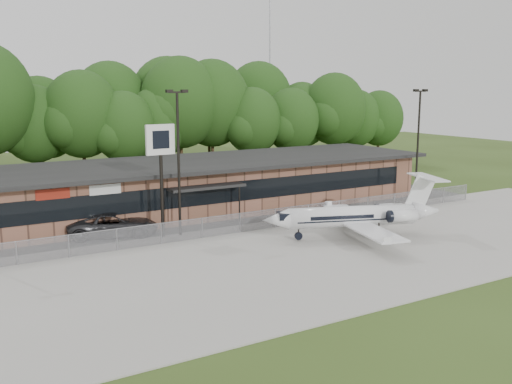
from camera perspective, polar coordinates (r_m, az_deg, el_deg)
ground at (r=30.20m, az=14.29°, el=-9.98°), size 160.00×160.00×0.00m
apron at (r=35.97m, az=5.26°, el=-6.31°), size 64.00×18.00×0.08m
parking_lot at (r=45.47m, az=-3.25°, el=-2.75°), size 50.00×9.00×0.06m
terminal at (r=48.96m, az=-5.66°, el=0.73°), size 41.00×11.65×4.30m
fence at (r=41.45m, az=-0.39°, el=-2.96°), size 46.00×0.04×1.52m
treeline at (r=65.17m, az=-12.52°, el=7.64°), size 72.00×12.00×15.00m
radio_mast at (r=79.98m, az=1.38°, el=11.92°), size 0.20×0.20×25.00m
light_pole_mid at (r=39.69m, az=-7.77°, el=3.97°), size 1.55×0.30×10.23m
light_pole_right at (r=52.97m, az=15.91°, el=5.26°), size 1.55×0.30×10.23m
business_jet at (r=40.10m, az=10.14°, el=-2.46°), size 12.66×11.34×4.32m
suv at (r=41.33m, az=-14.11°, el=-3.19°), size 6.80×4.58×1.73m
pole_sign at (r=39.51m, az=-9.52°, el=4.00°), size 2.08×0.35×7.91m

